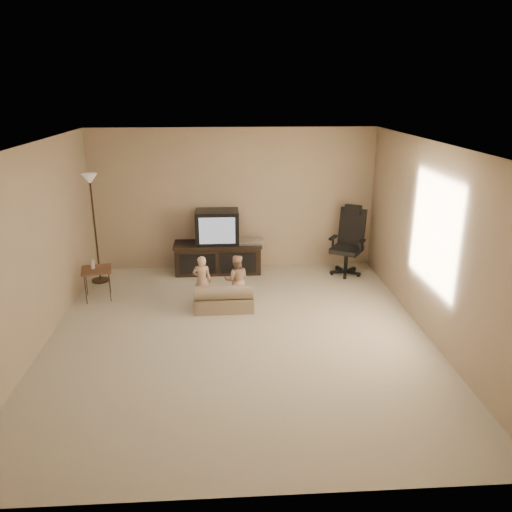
# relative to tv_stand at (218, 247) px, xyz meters

# --- Properties ---
(floor) EXTENTS (5.50, 5.50, 0.00)m
(floor) POSITION_rel_tv_stand_xyz_m (0.29, -2.49, -0.47)
(floor) COLOR beige
(floor) RESTS_ON ground
(room_shell) EXTENTS (5.50, 5.50, 5.50)m
(room_shell) POSITION_rel_tv_stand_xyz_m (0.29, -2.49, 1.05)
(room_shell) COLOR white
(room_shell) RESTS_ON floor
(tv_stand) EXTENTS (1.57, 0.59, 1.12)m
(tv_stand) POSITION_rel_tv_stand_xyz_m (0.00, 0.00, 0.00)
(tv_stand) COLOR black
(tv_stand) RESTS_ON floor
(office_chair) EXTENTS (0.77, 0.77, 1.20)m
(office_chair) POSITION_rel_tv_stand_xyz_m (2.28, -0.23, -0.03)
(office_chair) COLOR black
(office_chair) RESTS_ON floor
(side_table) EXTENTS (0.53, 0.53, 0.66)m
(side_table) POSITION_rel_tv_stand_xyz_m (-1.87, -1.09, 0.01)
(side_table) COLOR brown
(side_table) RESTS_ON floor
(floor_lamp) EXTENTS (0.29, 0.29, 1.83)m
(floor_lamp) POSITION_rel_tv_stand_xyz_m (-2.01, -0.35, 0.87)
(floor_lamp) COLOR black
(floor_lamp) RESTS_ON floor
(child_sofa) EXTENTS (0.88, 0.51, 0.42)m
(child_sofa) POSITION_rel_tv_stand_xyz_m (0.09, -1.64, -0.29)
(child_sofa) COLOR tan
(child_sofa) RESTS_ON floor
(toddler_left) EXTENTS (0.30, 0.23, 0.78)m
(toddler_left) POSITION_rel_tv_stand_xyz_m (-0.23, -1.44, -0.07)
(toddler_left) COLOR tan
(toddler_left) RESTS_ON floor
(toddler_right) EXTENTS (0.38, 0.22, 0.78)m
(toddler_right) POSITION_rel_tv_stand_xyz_m (0.29, -1.44, -0.08)
(toddler_right) COLOR tan
(toddler_right) RESTS_ON floor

